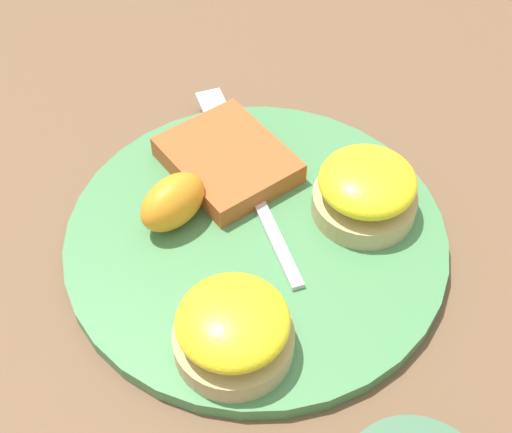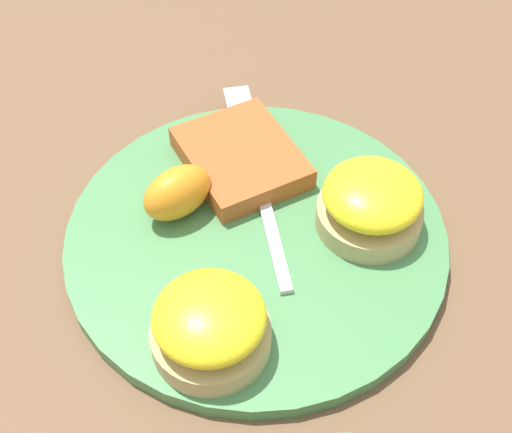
{
  "view_description": "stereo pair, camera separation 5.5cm",
  "coord_description": "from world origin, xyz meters",
  "px_view_note": "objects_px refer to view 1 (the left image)",
  "views": [
    {
      "loc": [
        0.34,
        -0.11,
        0.46
      ],
      "look_at": [
        0.0,
        0.0,
        0.03
      ],
      "focal_mm": 50.0,
      "sensor_mm": 36.0,
      "label": 1
    },
    {
      "loc": [
        0.35,
        -0.06,
        0.46
      ],
      "look_at": [
        0.0,
        0.0,
        0.03
      ],
      "focal_mm": 50.0,
      "sensor_mm": 36.0,
      "label": 2
    }
  ],
  "objects_px": {
    "sandwich_benedict_left": "(233,330)",
    "sandwich_benedict_right": "(366,190)",
    "hashbrown_patty": "(228,160)",
    "orange_wedge": "(173,202)",
    "fork": "(241,164)"
  },
  "relations": [
    {
      "from": "sandwich_benedict_left",
      "to": "sandwich_benedict_right",
      "type": "bearing_deg",
      "value": 122.48
    },
    {
      "from": "sandwich_benedict_left",
      "to": "hashbrown_patty",
      "type": "bearing_deg",
      "value": 163.97
    },
    {
      "from": "sandwich_benedict_right",
      "to": "hashbrown_patty",
      "type": "height_order",
      "value": "sandwich_benedict_right"
    },
    {
      "from": "hashbrown_patty",
      "to": "orange_wedge",
      "type": "bearing_deg",
      "value": -54.05
    },
    {
      "from": "sandwich_benedict_right",
      "to": "fork",
      "type": "relative_size",
      "value": 0.36
    },
    {
      "from": "sandwich_benedict_left",
      "to": "fork",
      "type": "distance_m",
      "value": 0.18
    },
    {
      "from": "sandwich_benedict_left",
      "to": "sandwich_benedict_right",
      "type": "distance_m",
      "value": 0.16
    },
    {
      "from": "hashbrown_patty",
      "to": "orange_wedge",
      "type": "relative_size",
      "value": 1.76
    },
    {
      "from": "hashbrown_patty",
      "to": "fork",
      "type": "bearing_deg",
      "value": 82.41
    },
    {
      "from": "sandwich_benedict_left",
      "to": "orange_wedge",
      "type": "distance_m",
      "value": 0.13
    },
    {
      "from": "sandwich_benedict_right",
      "to": "hashbrown_patty",
      "type": "bearing_deg",
      "value": -132.34
    },
    {
      "from": "sandwich_benedict_right",
      "to": "hashbrown_patty",
      "type": "relative_size",
      "value": 0.8
    },
    {
      "from": "sandwich_benedict_left",
      "to": "fork",
      "type": "bearing_deg",
      "value": 160.51
    },
    {
      "from": "fork",
      "to": "sandwich_benedict_left",
      "type": "bearing_deg",
      "value": -19.49
    },
    {
      "from": "sandwich_benedict_left",
      "to": "hashbrown_patty",
      "type": "relative_size",
      "value": 0.8
    }
  ]
}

